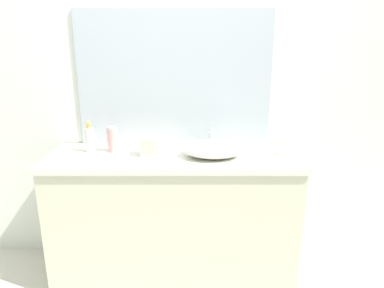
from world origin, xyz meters
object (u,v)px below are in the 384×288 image
(lotion_bottle, at_px, (112,140))
(candle_jar, at_px, (280,152))
(sink_basin, at_px, (212,149))
(tissue_box, at_px, (149,145))
(soap_dispenser, at_px, (89,139))

(lotion_bottle, height_order, candle_jar, lotion_bottle)
(sink_basin, xyz_separation_m, tissue_box, (-0.42, 0.03, 0.01))
(candle_jar, bearing_deg, lotion_bottle, 176.52)
(lotion_bottle, relative_size, tissue_box, 1.12)
(sink_basin, distance_m, lotion_bottle, 0.69)
(candle_jar, bearing_deg, sink_basin, -174.60)
(lotion_bottle, height_order, tissue_box, lotion_bottle)
(sink_basin, height_order, lotion_bottle, lotion_bottle)
(tissue_box, distance_m, candle_jar, 0.87)
(soap_dispenser, height_order, lotion_bottle, soap_dispenser)
(soap_dispenser, relative_size, tissue_box, 1.38)
(sink_basin, bearing_deg, lotion_bottle, 170.61)
(tissue_box, bearing_deg, soap_dispenser, 170.22)
(sink_basin, distance_m, candle_jar, 0.46)
(sink_basin, height_order, tissue_box, tissue_box)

